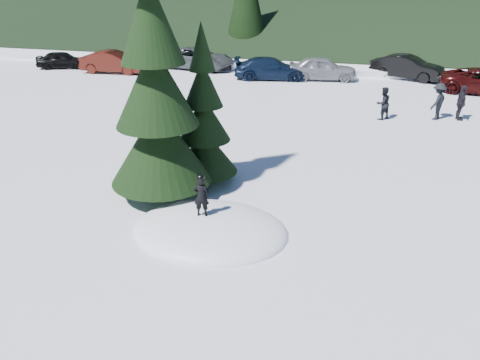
% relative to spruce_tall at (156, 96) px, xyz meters
% --- Properties ---
extents(ground, '(200.00, 200.00, 0.00)m').
position_rel_spruce_tall_xyz_m(ground, '(2.20, -1.80, -3.32)').
color(ground, white).
rests_on(ground, ground).
extents(snow_mound, '(4.48, 3.52, 0.96)m').
position_rel_spruce_tall_xyz_m(snow_mound, '(2.20, -1.80, -3.32)').
color(snow_mound, white).
rests_on(snow_mound, ground).
extents(spruce_tall, '(3.20, 3.20, 8.60)m').
position_rel_spruce_tall_xyz_m(spruce_tall, '(0.00, 0.00, 0.00)').
color(spruce_tall, '#321C10').
rests_on(spruce_tall, ground).
extents(spruce_short, '(2.20, 2.20, 5.37)m').
position_rel_spruce_tall_xyz_m(spruce_short, '(1.00, 1.40, -1.22)').
color(spruce_short, '#321C10').
rests_on(spruce_short, ground).
extents(child_skier, '(0.47, 0.34, 1.18)m').
position_rel_spruce_tall_xyz_m(child_skier, '(1.96, -1.78, -2.25)').
color(child_skier, black).
rests_on(child_skier, snow_mound).
extents(adult_0, '(0.98, 0.96, 1.59)m').
position_rel_spruce_tall_xyz_m(adult_0, '(7.01, 10.60, -2.52)').
color(adult_0, black).
rests_on(adult_0, ground).
extents(adult_1, '(0.55, 1.05, 1.71)m').
position_rel_spruce_tall_xyz_m(adult_1, '(10.67, 11.44, -2.47)').
color(adult_1, black).
rests_on(adult_1, ground).
extents(adult_2, '(1.16, 1.33, 1.78)m').
position_rel_spruce_tall_xyz_m(adult_2, '(9.59, 11.27, -2.43)').
color(adult_2, black).
rests_on(adult_2, ground).
extents(car_0, '(3.91, 2.58, 1.24)m').
position_rel_spruce_tall_xyz_m(car_0, '(-15.65, 17.87, -2.70)').
color(car_0, black).
rests_on(car_0, ground).
extents(car_1, '(4.72, 1.95, 1.52)m').
position_rel_spruce_tall_xyz_m(car_1, '(-11.15, 17.34, -2.56)').
color(car_1, '#3D110B').
rests_on(car_1, ground).
extents(car_2, '(5.89, 3.50, 1.54)m').
position_rel_spruce_tall_xyz_m(car_2, '(-5.91, 20.19, -2.55)').
color(car_2, '#494C50').
rests_on(car_2, ground).
extents(car_3, '(5.13, 2.81, 1.41)m').
position_rel_spruce_tall_xyz_m(car_3, '(-0.04, 18.15, -2.61)').
color(car_3, black).
rests_on(car_3, ground).
extents(car_4, '(4.64, 2.36, 1.51)m').
position_rel_spruce_tall_xyz_m(car_4, '(3.29, 18.79, -2.56)').
color(car_4, gray).
rests_on(car_4, ground).
extents(car_5, '(4.97, 3.16, 1.55)m').
position_rel_spruce_tall_xyz_m(car_5, '(8.72, 20.48, -2.55)').
color(car_5, black).
rests_on(car_5, ground).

